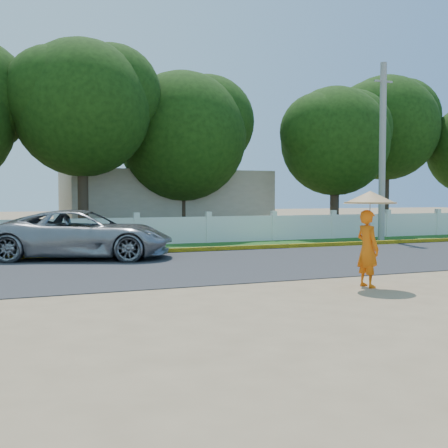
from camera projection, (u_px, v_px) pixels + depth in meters
The scene contains 10 objects.
ground at pixel (260, 291), 11.59m from camera, with size 120.00×120.00×0.00m, color #9E8460.
road at pixel (191, 265), 15.76m from camera, with size 60.00×7.00×0.02m, color #38383A.
grass_verge at pixel (146, 249), 20.62m from camera, with size 60.00×3.50×0.03m, color #2D601E.
curb at pixel (158, 251), 19.04m from camera, with size 40.00×0.18×0.16m, color yellow.
fence at pixel (137, 232), 21.94m from camera, with size 40.00×0.10×1.10m, color silver.
building_near at pixel (163, 202), 29.30m from camera, with size 10.00×6.00×3.20m, color #B7AD99.
utility_pole at pixel (382, 152), 24.13m from camera, with size 0.28×0.28×7.64m, color gray.
vehicle at pixel (84, 234), 17.47m from camera, with size 2.54×5.50×1.53m, color #919298.
monk_with_parasol at pixel (369, 225), 12.08m from camera, with size 1.14×1.14×2.08m.
tree_row at pixel (186, 129), 25.71m from camera, with size 38.05×7.71×8.58m.
Camera 1 is at (-4.97, -10.39, 2.00)m, focal length 45.00 mm.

